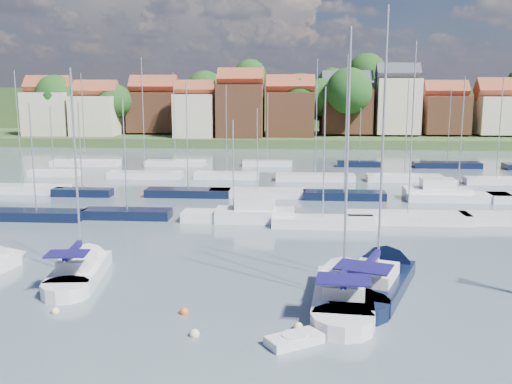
{
  "coord_description": "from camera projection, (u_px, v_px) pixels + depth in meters",
  "views": [
    {
      "loc": [
        -1.74,
        -29.46,
        11.71
      ],
      "look_at": [
        -4.81,
        14.0,
        3.8
      ],
      "focal_mm": 40.0,
      "sensor_mm": 36.0,
      "label": 1
    }
  ],
  "objects": [
    {
      "name": "ground",
      "position": [
        310.0,
        185.0,
        70.14
      ],
      "size": [
        260.0,
        260.0,
        0.0
      ],
      "primitive_type": "plane",
      "color": "#44505C",
      "rests_on": "ground"
    },
    {
      "name": "buoy_e",
      "position": [
        353.0,
        269.0,
        37.64
      ],
      "size": [
        0.44,
        0.44,
        0.44
      ],
      "primitive_type": "sphere",
      "color": "#D85914",
      "rests_on": "ground"
    },
    {
      "name": "buoy_a",
      "position": [
        56.0,
        313.0,
        30.15
      ],
      "size": [
        0.45,
        0.45,
        0.45
      ],
      "primitive_type": "sphere",
      "color": "beige",
      "rests_on": "ground"
    },
    {
      "name": "marina_field",
      "position": [
        327.0,
        189.0,
        65.17
      ],
      "size": [
        79.62,
        41.41,
        15.93
      ],
      "color": "silver",
      "rests_on": "ground"
    },
    {
      "name": "buoy_b",
      "position": [
        195.0,
        336.0,
        27.38
      ],
      "size": [
        0.49,
        0.49,
        0.49
      ],
      "primitive_type": "sphere",
      "color": "beige",
      "rests_on": "ground"
    },
    {
      "name": "sailboat_left",
      "position": [
        84.0,
        267.0,
        36.72
      ],
      "size": [
        3.97,
        10.54,
        14.05
      ],
      "rotation": [
        0.0,
        0.0,
        1.69
      ],
      "color": "silver",
      "rests_on": "ground"
    },
    {
      "name": "buoy_c",
      "position": [
        184.0,
        314.0,
        30.09
      ],
      "size": [
        0.48,
        0.48,
        0.48
      ],
      "primitive_type": "sphere",
      "color": "#D85914",
      "rests_on": "ground"
    },
    {
      "name": "tender",
      "position": [
        294.0,
        340.0,
        26.46
      ],
      "size": [
        2.88,
        2.46,
        0.57
      ],
      "rotation": [
        0.0,
        0.0,
        0.57
      ],
      "color": "silver",
      "rests_on": "ground"
    },
    {
      "name": "far_shore_town",
      "position": [
        311.0,
        114.0,
        160.12
      ],
      "size": [
        212.46,
        90.0,
        22.27
      ],
      "color": "#43572B",
      "rests_on": "ground"
    },
    {
      "name": "sailboat_centre",
      "position": [
        344.0,
        287.0,
        33.07
      ],
      "size": [
        4.23,
        12.2,
        16.23
      ],
      "rotation": [
        0.0,
        0.0,
        1.48
      ],
      "color": "silver",
      "rests_on": "ground"
    },
    {
      "name": "buoy_d",
      "position": [
        298.0,
        329.0,
        28.15
      ],
      "size": [
        0.5,
        0.5,
        0.5
      ],
      "primitive_type": "sphere",
      "color": "beige",
      "rests_on": "ground"
    },
    {
      "name": "sailboat_navy",
      "position": [
        381.0,
        276.0,
        35.08
      ],
      "size": [
        7.58,
        13.2,
        17.69
      ],
      "rotation": [
        0.0,
        0.0,
        1.22
      ],
      "color": "black",
      "rests_on": "ground"
    }
  ]
}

